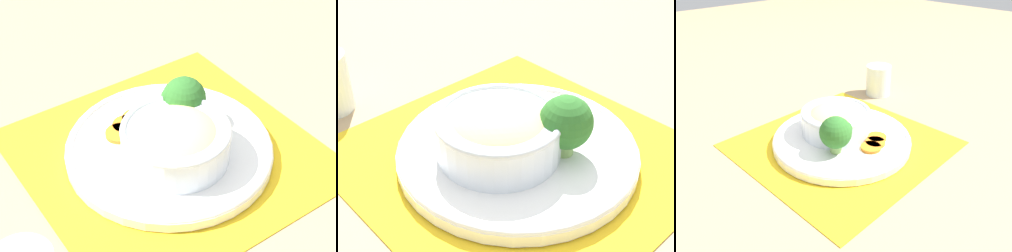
# 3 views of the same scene
# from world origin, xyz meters

# --- Properties ---
(ground_plane) EXTENTS (4.00, 4.00, 0.00)m
(ground_plane) POSITION_xyz_m (0.00, 0.00, 0.00)
(ground_plane) COLOR tan
(placemat) EXTENTS (0.44, 0.43, 0.00)m
(placemat) POSITION_xyz_m (0.00, 0.00, 0.00)
(placemat) COLOR yellow
(placemat) RESTS_ON ground_plane
(plate) EXTENTS (0.32, 0.32, 0.02)m
(plate) POSITION_xyz_m (0.00, 0.00, 0.02)
(plate) COLOR white
(plate) RESTS_ON placemat
(bowl) EXTENTS (0.16, 0.16, 0.07)m
(bowl) POSITION_xyz_m (-0.01, -0.03, 0.05)
(bowl) COLOR silver
(bowl) RESTS_ON plate
(broccoli_floret) EXTENTS (0.07, 0.07, 0.08)m
(broccoli_floret) POSITION_xyz_m (0.05, 0.03, 0.07)
(broccoli_floret) COLOR #84AD5B
(broccoli_floret) RESTS_ON plate
(carrot_slice_near) EXTENTS (0.04, 0.04, 0.01)m
(carrot_slice_near) POSITION_xyz_m (-0.01, 0.08, 0.02)
(carrot_slice_near) COLOR orange
(carrot_slice_near) RESTS_ON plate
(carrot_slice_middle) EXTENTS (0.04, 0.04, 0.01)m
(carrot_slice_middle) POSITION_xyz_m (-0.03, 0.07, 0.02)
(carrot_slice_middle) COLOR orange
(carrot_slice_middle) RESTS_ON plate
(carrot_slice_far) EXTENTS (0.04, 0.04, 0.01)m
(carrot_slice_far) POSITION_xyz_m (-0.05, 0.06, 0.02)
(carrot_slice_far) COLOR orange
(carrot_slice_far) RESTS_ON plate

